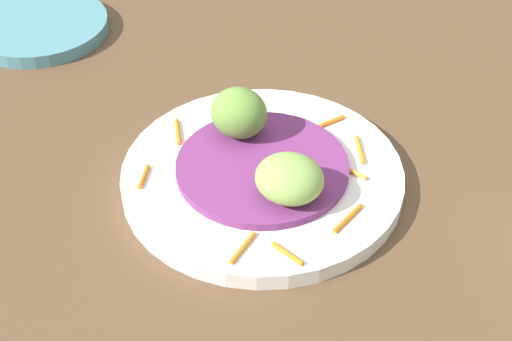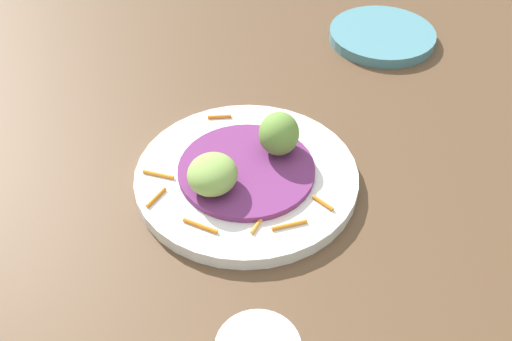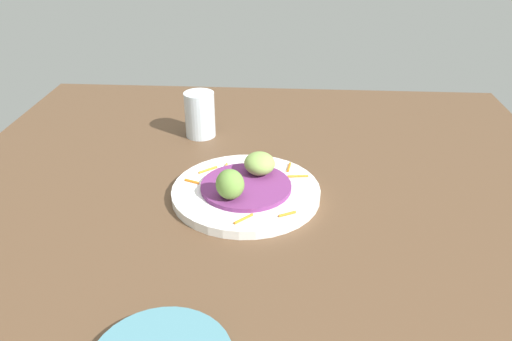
% 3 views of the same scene
% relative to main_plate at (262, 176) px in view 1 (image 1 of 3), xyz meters
% --- Properties ---
extents(table_surface, '(1.10, 1.10, 0.02)m').
position_rel_main_plate_xyz_m(table_surface, '(0.02, 0.02, -0.02)').
color(table_surface, brown).
rests_on(table_surface, ground).
extents(main_plate, '(0.24, 0.24, 0.01)m').
position_rel_main_plate_xyz_m(main_plate, '(0.00, 0.00, 0.00)').
color(main_plate, white).
rests_on(main_plate, table_surface).
extents(cabbage_bed, '(0.15, 0.15, 0.01)m').
position_rel_main_plate_xyz_m(cabbage_bed, '(0.00, 0.00, 0.01)').
color(cabbage_bed, '#702D6B').
rests_on(cabbage_bed, main_plate).
extents(carrot_garnish, '(0.20, 0.21, 0.00)m').
position_rel_main_plate_xyz_m(carrot_garnish, '(-0.02, 0.01, 0.01)').
color(carrot_garnish, orange).
rests_on(carrot_garnish, main_plate).
extents(guac_scoop_left, '(0.06, 0.06, 0.05)m').
position_rel_main_plate_xyz_m(guac_scoop_left, '(0.04, -0.02, 0.04)').
color(guac_scoop_left, olive).
rests_on(guac_scoop_left, cabbage_bed).
extents(guac_scoop_center, '(0.07, 0.06, 0.04)m').
position_rel_main_plate_xyz_m(guac_scoop_center, '(-0.04, 0.02, 0.03)').
color(guac_scoop_center, '#84A851').
rests_on(guac_scoop_center, cabbage_bed).
extents(side_plate_small, '(0.15, 0.15, 0.01)m').
position_rel_main_plate_xyz_m(side_plate_small, '(0.35, -0.06, -0.00)').
color(side_plate_small, teal).
rests_on(side_plate_small, table_surface).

